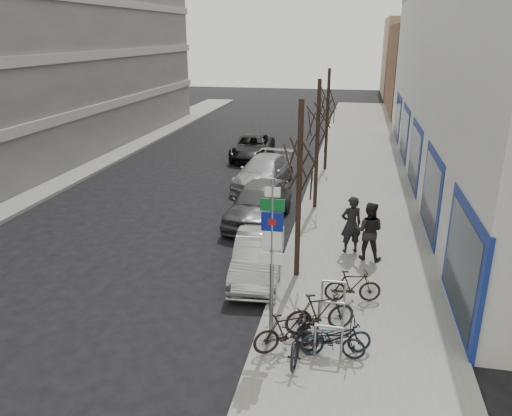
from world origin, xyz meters
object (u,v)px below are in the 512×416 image
at_px(highway_sign_pole, 272,252).
at_px(bike_mid_curb, 336,334).
at_px(meter_front, 280,257).
at_px(bike_far_inner, 353,286).
at_px(bike_rack, 331,313).
at_px(meter_back, 313,166).
at_px(pedestrian_far, 369,231).
at_px(bike_near_right, 287,331).
at_px(bike_mid_inner, 320,312).
at_px(bike_near_left, 301,332).
at_px(lane_car, 253,147).
at_px(bike_far_curb, 331,336).
at_px(parked_car_front, 258,257).
at_px(tree_near, 300,149).
at_px(parked_car_back, 264,172).
at_px(pedestrian_near, 351,224).
at_px(tree_far, 328,96).
at_px(meter_mid, 301,200).
at_px(parked_car_mid, 259,202).
at_px(tree_mid, 318,114).

distance_m(highway_sign_pole, bike_mid_curb, 2.40).
height_order(meter_front, bike_far_inner, meter_front).
distance_m(bike_rack, meter_back, 13.50).
distance_m(meter_front, pedestrian_far, 3.36).
distance_m(bike_near_right, bike_far_inner, 2.98).
bearing_deg(meter_back, bike_near_right, -87.26).
bearing_deg(meter_back, bike_mid_inner, -84.14).
relative_size(bike_near_left, bike_mid_curb, 1.13).
bearing_deg(lane_car, bike_far_curb, -76.15).
relative_size(highway_sign_pole, bike_near_right, 2.50).
height_order(meter_back, parked_car_front, meter_back).
distance_m(bike_rack, tree_near, 4.66).
distance_m(bike_mid_curb, parked_car_back, 14.01).
bearing_deg(pedestrian_near, pedestrian_far, 121.10).
height_order(bike_rack, pedestrian_far, pedestrian_far).
height_order(bike_mid_inner, parked_car_back, parked_car_back).
distance_m(meter_front, meter_back, 11.00).
bearing_deg(bike_near_right, bike_mid_inner, -66.81).
xyz_separation_m(meter_back, parked_car_back, (-2.35, -0.95, -0.18)).
distance_m(tree_far, bike_far_curb, 17.30).
height_order(meter_mid, bike_mid_curb, meter_mid).
xyz_separation_m(bike_mid_inner, pedestrian_near, (0.63, 5.08, 0.44)).
distance_m(meter_mid, bike_mid_curb, 9.01).
bearing_deg(bike_near_right, lane_car, -15.30).
relative_size(bike_mid_inner, lane_car, 0.37).
distance_m(parked_car_mid, lane_car, 10.85).
relative_size(bike_near_right, bike_far_curb, 1.04).
height_order(tree_mid, bike_mid_curb, tree_mid).
distance_m(bike_rack, bike_near_right, 1.39).
height_order(bike_mid_inner, bike_far_curb, bike_mid_inner).
bearing_deg(lane_car, parked_car_front, -80.64).
bearing_deg(bike_far_inner, meter_mid, 8.30).
height_order(bike_near_right, parked_car_back, parked_car_back).
bearing_deg(bike_mid_inner, tree_near, -7.77).
relative_size(meter_front, meter_mid, 1.00).
height_order(bike_mid_inner, pedestrian_far, pedestrian_far).
height_order(parked_car_mid, parked_car_back, parked_car_mid).
bearing_deg(bike_mid_inner, parked_car_front, 10.70).
xyz_separation_m(meter_front, lane_car, (-4.08, 15.76, -0.23)).
bearing_deg(bike_rack, lane_car, 107.52).
bearing_deg(parked_car_front, parked_car_back, 94.32).
distance_m(bike_near_left, bike_near_right, 0.35).
bearing_deg(bike_far_inner, bike_rack, 151.68).
relative_size(meter_back, parked_car_back, 0.25).
height_order(bike_mid_curb, parked_car_back, parked_car_back).
bearing_deg(pedestrian_far, parked_car_mid, -25.66).
bearing_deg(pedestrian_far, lane_car, -53.73).
distance_m(highway_sign_pole, tree_mid, 10.15).
bearing_deg(bike_near_right, parked_car_back, -16.56).
bearing_deg(lane_car, bike_near_left, -78.09).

